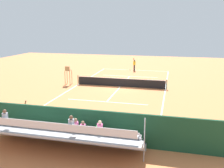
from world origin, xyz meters
name	(u,v)px	position (x,y,z in m)	size (l,w,h in m)	color
ground_plane	(120,87)	(0.00, 0.00, 0.00)	(60.00, 60.00, 0.00)	#D17542
court_line_markings	(121,86)	(0.00, -0.04, 0.00)	(10.10, 22.20, 0.01)	white
tennis_net	(120,82)	(0.00, 0.00, 0.50)	(10.30, 0.10, 1.07)	black
backdrop_wall	(72,124)	(0.00, 14.00, 1.00)	(18.00, 0.16, 2.00)	#194228
bleacher_stand	(64,135)	(-0.07, 15.36, 0.93)	(9.06, 2.40, 2.48)	#9EA0A5
umpire_chair	(68,73)	(6.20, 0.30, 1.31)	(0.67, 0.67, 2.14)	#A88456
courtside_bench	(123,131)	(-3.00, 13.27, 0.56)	(1.80, 0.40, 0.93)	#9E754C
equipment_bag	(100,135)	(-1.56, 13.40, 0.18)	(0.90, 0.36, 0.36)	black
tennis_player	(134,64)	(0.09, -10.55, 1.02)	(0.43, 0.55, 1.93)	black
tennis_racket	(129,70)	(1.03, -10.94, 0.01)	(0.58, 0.34, 0.03)	black
tennis_ball_near	(124,74)	(1.01, -7.25, 0.03)	(0.07, 0.07, 0.07)	#CCDB33
tennis_ball_far	(132,73)	(0.06, -8.43, 0.03)	(0.07, 0.07, 0.07)	#CCDB33
line_judge	(25,114)	(3.71, 13.20, 1.02)	(0.42, 0.55, 1.93)	#232328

